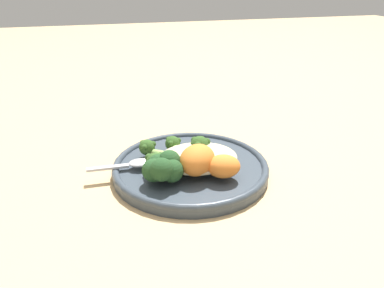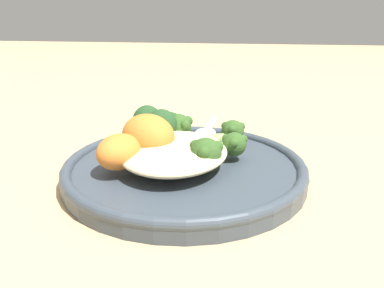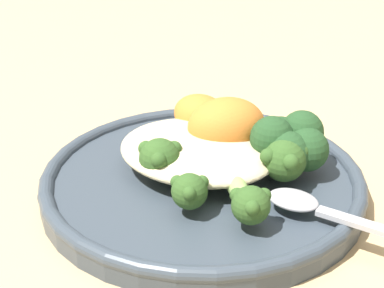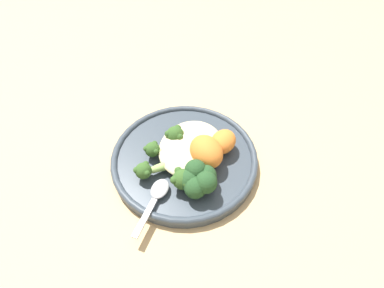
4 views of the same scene
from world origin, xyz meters
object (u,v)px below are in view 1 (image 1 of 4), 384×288
object	(u,v)px
quinoa_mound	(199,159)
sweet_potato_chunk_1	(198,160)
broccoli_stalk_1	(179,151)
broccoli_stalk_3	(163,163)
broccoli_stalk_0	(197,150)
broccoli_stalk_2	(159,152)
plate	(188,168)
sweet_potato_chunk_0	(223,166)
kale_tuft	(163,167)
spoon	(134,164)

from	to	relation	value
quinoa_mound	sweet_potato_chunk_1	bearing A→B (deg)	71.90
broccoli_stalk_1	broccoli_stalk_3	world-z (taller)	broccoli_stalk_3
broccoli_stalk_0	sweet_potato_chunk_1	xyz separation A→B (m)	(0.01, 0.05, 0.01)
broccoli_stalk_2	broccoli_stalk_1	bearing A→B (deg)	-139.18
plate	sweet_potato_chunk_0	xyz separation A→B (m)	(-0.04, 0.06, 0.03)
plate	broccoli_stalk_2	distance (m)	0.05
kale_tuft	broccoli_stalk_1	bearing A→B (deg)	-121.59
sweet_potato_chunk_0	sweet_potato_chunk_1	distance (m)	0.04
plate	quinoa_mound	bearing A→B (deg)	138.25
broccoli_stalk_1	sweet_potato_chunk_0	distance (m)	0.10
quinoa_mound	sweet_potato_chunk_0	world-z (taller)	sweet_potato_chunk_0
plate	spoon	xyz separation A→B (m)	(0.09, -0.01, 0.01)
broccoli_stalk_1	kale_tuft	xyz separation A→B (m)	(0.04, 0.07, 0.01)
sweet_potato_chunk_1	broccoli_stalk_3	bearing A→B (deg)	-20.87
quinoa_mound	broccoli_stalk_0	distance (m)	0.03
broccoli_stalk_2	sweet_potato_chunk_0	distance (m)	0.12
broccoli_stalk_1	spoon	world-z (taller)	broccoli_stalk_1
plate	broccoli_stalk_2	bearing A→B (deg)	-32.49
plate	broccoli_stalk_2	world-z (taller)	broccoli_stalk_2
broccoli_stalk_0	kale_tuft	xyz separation A→B (m)	(0.07, 0.06, 0.01)
broccoli_stalk_0	spoon	xyz separation A→B (m)	(0.11, 0.00, -0.01)
broccoli_stalk_1	broccoli_stalk_3	xyz separation A→B (m)	(0.04, 0.04, 0.00)
sweet_potato_chunk_0	spoon	xyz separation A→B (m)	(0.13, -0.07, -0.01)
quinoa_mound	broccoli_stalk_1	distance (m)	0.04
plate	kale_tuft	xyz separation A→B (m)	(0.05, 0.04, 0.03)
sweet_potato_chunk_1	spoon	size ratio (longest dim) A/B	0.62
quinoa_mound	spoon	bearing A→B (deg)	-13.19
quinoa_mound	sweet_potato_chunk_0	xyz separation A→B (m)	(-0.03, 0.05, 0.01)
broccoli_stalk_1	kale_tuft	bearing A→B (deg)	138.09
sweet_potato_chunk_1	kale_tuft	world-z (taller)	sweet_potato_chunk_1
plate	broccoli_stalk_3	bearing A→B (deg)	23.21
sweet_potato_chunk_0	quinoa_mound	bearing A→B (deg)	-61.04
kale_tuft	sweet_potato_chunk_1	bearing A→B (deg)	-175.57
broccoli_stalk_0	spoon	size ratio (longest dim) A/B	0.77
broccoli_stalk_0	kale_tuft	world-z (taller)	kale_tuft
broccoli_stalk_0	sweet_potato_chunk_0	xyz separation A→B (m)	(-0.02, 0.07, 0.00)
sweet_potato_chunk_1	kale_tuft	distance (m)	0.06
sweet_potato_chunk_1	plate	bearing A→B (deg)	-81.87
broccoli_stalk_1	sweet_potato_chunk_0	world-z (taller)	sweet_potato_chunk_0
broccoli_stalk_1	plate	bearing A→B (deg)	-168.86
quinoa_mound	kale_tuft	world-z (taller)	kale_tuft
broccoli_stalk_0	broccoli_stalk_2	distance (m)	0.06
quinoa_mound	broccoli_stalk_2	xyz separation A→B (m)	(0.06, -0.04, -0.00)
plate	sweet_potato_chunk_0	bearing A→B (deg)	124.07
plate	sweet_potato_chunk_1	bearing A→B (deg)	98.13
broccoli_stalk_3	spoon	xyz separation A→B (m)	(0.04, -0.03, -0.01)
broccoli_stalk_0	broccoli_stalk_1	distance (m)	0.03
sweet_potato_chunk_0	sweet_potato_chunk_1	size ratio (longest dim) A/B	0.79
sweet_potato_chunk_1	spoon	bearing A→B (deg)	-28.40
broccoli_stalk_0	sweet_potato_chunk_0	distance (m)	0.08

